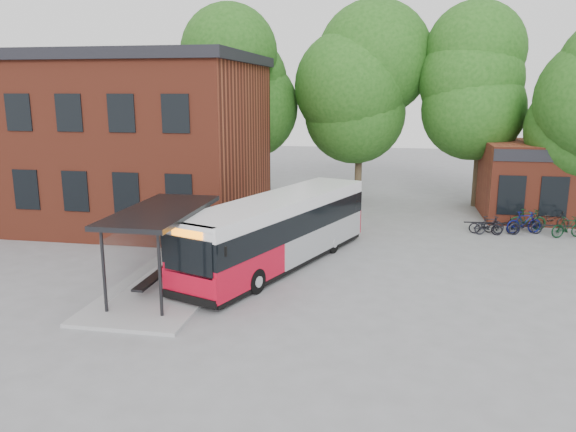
% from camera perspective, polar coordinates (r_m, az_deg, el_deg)
% --- Properties ---
extents(ground, '(100.00, 100.00, 0.00)m').
position_cam_1_polar(ground, '(19.65, 1.04, -7.41)').
color(ground, slate).
extents(station_building, '(18.40, 10.40, 8.50)m').
position_cam_1_polar(station_building, '(31.66, -20.12, 7.40)').
color(station_building, maroon).
rests_on(station_building, ground).
extents(bus_shelter, '(3.60, 7.00, 2.90)m').
position_cam_1_polar(bus_shelter, '(19.50, -12.62, -3.40)').
color(bus_shelter, '#232326').
rests_on(bus_shelter, ground).
extents(bike_rail, '(5.20, 0.10, 0.38)m').
position_cam_1_polar(bike_rail, '(29.63, 22.40, -1.08)').
color(bike_rail, '#232326').
rests_on(bike_rail, ground).
extents(tree_0, '(7.92, 7.92, 11.00)m').
position_cam_1_polar(tree_0, '(35.39, -4.36, 10.63)').
color(tree_0, '#1C4B14').
rests_on(tree_0, ground).
extents(tree_1, '(7.92, 7.92, 10.40)m').
position_cam_1_polar(tree_1, '(35.30, 7.31, 10.07)').
color(tree_1, '#1C4B14').
rests_on(tree_1, ground).
extents(tree_2, '(7.92, 7.92, 11.00)m').
position_cam_1_polar(tree_2, '(34.59, 19.05, 9.94)').
color(tree_2, '#1C4B14').
rests_on(tree_2, ground).
extents(city_bus, '(5.96, 10.85, 2.73)m').
position_cam_1_polar(city_bus, '(21.82, -0.90, -1.60)').
color(city_bus, red).
rests_on(city_bus, ground).
extents(bicycle_0, '(1.61, 0.83, 0.81)m').
position_cam_1_polar(bicycle_0, '(28.37, 19.45, -0.97)').
color(bicycle_0, black).
rests_on(bicycle_0, ground).
extents(bicycle_1, '(1.57, 0.91, 0.91)m').
position_cam_1_polar(bicycle_1, '(28.41, 19.78, -0.88)').
color(bicycle_1, black).
rests_on(bicycle_1, ground).
extents(bicycle_2, '(1.62, 0.71, 0.82)m').
position_cam_1_polar(bicycle_2, '(28.80, 20.79, -0.86)').
color(bicycle_2, black).
rests_on(bicycle_2, ground).
extents(bicycle_3, '(1.87, 1.11, 1.08)m').
position_cam_1_polar(bicycle_3, '(29.17, 22.85, -0.61)').
color(bicycle_3, navy).
rests_on(bicycle_3, ground).
extents(bicycle_4, '(1.88, 1.21, 0.93)m').
position_cam_1_polar(bicycle_4, '(29.01, 23.01, -0.85)').
color(bicycle_4, black).
rests_on(bicycle_4, ground).
extents(bicycle_5, '(1.81, 0.70, 1.06)m').
position_cam_1_polar(bicycle_5, '(29.96, 23.19, -0.33)').
color(bicycle_5, '#103419').
rests_on(bicycle_5, ground).
extents(bicycle_6, '(1.75, 0.67, 0.91)m').
position_cam_1_polar(bicycle_6, '(30.91, 25.17, -0.28)').
color(bicycle_6, black).
rests_on(bicycle_6, ground).
extents(bicycle_7, '(1.74, 1.05, 1.01)m').
position_cam_1_polar(bicycle_7, '(29.21, 26.55, -1.02)').
color(bicycle_7, black).
rests_on(bicycle_7, ground).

